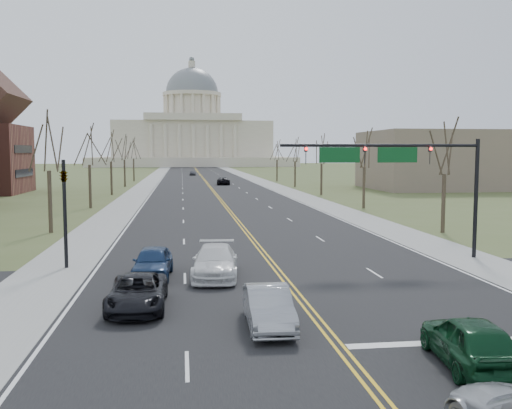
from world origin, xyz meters
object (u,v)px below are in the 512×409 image
object	(u,v)px
signal_left	(65,201)
car_far_nb	(223,181)
car_sb_inner_lead	(268,307)
car_sb_inner_second	(215,262)
signal_mast	(396,163)
car_sb_outer_lead	(137,292)
car_sb_outer_second	(153,262)
car_far_sb	(193,173)
car_nb_inner_lead	(470,341)

from	to	relation	value
signal_left	car_far_nb	distance (m)	80.35
car_sb_inner_lead	car_far_nb	xyz separation A→B (m)	(4.92, 91.04, -0.00)
car_sb_inner_lead	car_sb_inner_second	size ratio (longest dim) A/B	0.81
signal_mast	signal_left	distance (m)	19.06
car_sb_inner_lead	car_sb_outer_lead	distance (m)	5.84
car_sb_outer_lead	car_sb_outer_second	distance (m)	5.91
car_sb_outer_second	car_far_sb	bearing A→B (deg)	91.33
signal_mast	car_sb_inner_lead	xyz separation A→B (m)	(-9.44, -12.05, -5.01)
car_sb_inner_second	car_far_sb	world-z (taller)	car_sb_inner_second
signal_mast	car_far_sb	distance (m)	123.99
signal_left	car_sb_outer_second	distance (m)	6.45
car_sb_inner_second	car_sb_outer_second	xyz separation A→B (m)	(-3.18, 0.36, -0.01)
car_nb_inner_lead	car_far_sb	distance (m)	140.30
signal_left	car_far_sb	bearing A→B (deg)	85.70
car_sb_inner_lead	car_sb_inner_second	xyz separation A→B (m)	(-1.45, 8.63, 0.06)
signal_mast	car_sb_inner_lead	bearing A→B (deg)	-128.09
signal_left	car_far_sb	xyz separation A→B (m)	(9.28, 123.50, -3.03)
signal_mast	car_far_sb	xyz separation A→B (m)	(-9.66, 123.50, -5.07)
signal_left	car_far_sb	size ratio (longest dim) A/B	1.51
car_sb_inner_second	signal_left	bearing A→B (deg)	162.32
car_sb_outer_lead	car_far_sb	distance (m)	132.54
signal_mast	car_far_sb	bearing A→B (deg)	94.47
car_sb_outer_second	car_far_sb	size ratio (longest dim) A/B	1.17
car_sb_outer_second	signal_left	bearing A→B (deg)	151.27
signal_mast	car_sb_outer_lead	xyz separation A→B (m)	(-14.40, -8.95, -5.06)
car_nb_inner_lead	car_sb_inner_second	world-z (taller)	car_sb_inner_second
signal_mast	signal_left	xyz separation A→B (m)	(-18.95, 0.00, -2.05)
signal_mast	car_far_nb	distance (m)	79.28
car_sb_inner_second	car_nb_inner_lead	bearing A→B (deg)	-57.44
car_sb_outer_second	car_far_sb	distance (m)	126.63
signal_mast	car_sb_inner_lead	size ratio (longest dim) A/B	2.70
car_far_nb	car_far_sb	bearing A→B (deg)	-81.24
car_nb_inner_lead	car_sb_outer_lead	size ratio (longest dim) A/B	0.94
car_sb_outer_second	car_far_sb	world-z (taller)	car_sb_outer_second
signal_mast	car_sb_inner_lead	world-z (taller)	signal_mast
car_sb_outer_lead	car_sb_inner_second	distance (m)	6.56
car_sb_inner_lead	car_far_sb	bearing A→B (deg)	91.58
signal_left	car_nb_inner_lead	bearing A→B (deg)	-48.25
car_sb_outer_lead	car_far_sb	xyz separation A→B (m)	(4.73, 132.46, -0.02)
car_sb_outer_lead	signal_mast	bearing A→B (deg)	32.74
car_sb_outer_second	car_nb_inner_lead	bearing A→B (deg)	-50.37
car_far_sb	signal_mast	bearing A→B (deg)	-82.37
car_sb_inner_second	car_far_nb	world-z (taller)	car_sb_inner_second
signal_mast	car_nb_inner_lead	world-z (taller)	signal_mast
car_sb_inner_second	car_sb_outer_second	bearing A→B (deg)	178.78
car_far_nb	signal_mast	bearing A→B (deg)	95.45
car_nb_inner_lead	car_far_sb	size ratio (longest dim) A/B	1.17
signal_left	car_sb_outer_second	size ratio (longest dim) A/B	1.29
car_nb_inner_lead	car_far_nb	distance (m)	95.67
car_sb_inner_second	car_far_nb	size ratio (longest dim) A/B	1.04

